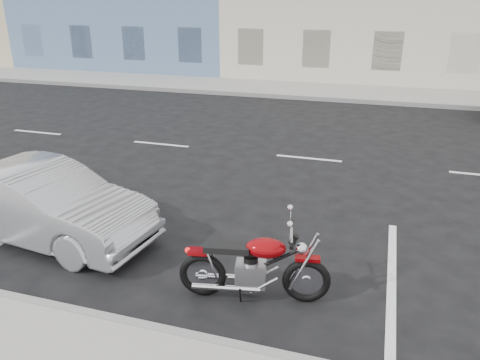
# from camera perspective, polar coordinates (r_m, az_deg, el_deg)

# --- Properties ---
(ground) EXTENTS (120.00, 120.00, 0.00)m
(ground) POSITION_cam_1_polar(r_m,az_deg,el_deg) (11.49, 18.24, 1.56)
(ground) COLOR black
(ground) RESTS_ON ground
(sidewalk_far) EXTENTS (80.00, 3.40, 0.15)m
(sidewalk_far) POSITION_cam_1_polar(r_m,az_deg,el_deg) (20.45, 4.09, 11.09)
(sidewalk_far) COLOR gray
(sidewalk_far) RESTS_ON ground
(curb_far) EXTENTS (80.00, 0.12, 0.16)m
(curb_far) POSITION_cam_1_polar(r_m,az_deg,el_deg) (18.82, 2.85, 10.25)
(curb_far) COLOR gray
(curb_far) RESTS_ON ground
(motorcycle) EXTENTS (1.94, 0.73, 0.98)m
(motorcycle) POSITION_cam_1_polar(r_m,az_deg,el_deg) (6.07, 8.39, -10.97)
(motorcycle) COLOR black
(motorcycle) RESTS_ON ground
(sedan_silver) EXTENTS (3.87, 1.75, 1.23)m
(sedan_silver) POSITION_cam_1_polar(r_m,az_deg,el_deg) (8.09, -22.87, -2.64)
(sedan_silver) COLOR #A2A4A9
(sedan_silver) RESTS_ON ground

